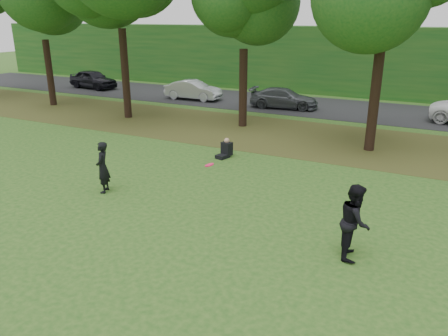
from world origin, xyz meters
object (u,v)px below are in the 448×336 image
at_px(player_left, 103,167).
at_px(player_right, 355,221).
at_px(seated_person, 226,150).
at_px(frisbee, 209,165).

relative_size(player_left, player_right, 0.92).
height_order(player_right, seated_person, player_right).
distance_m(player_left, player_right, 8.49).
height_order(player_left, seated_person, player_left).
xyz_separation_m(player_right, seated_person, (-6.49, 5.91, -0.65)).
bearing_deg(frisbee, seated_person, 111.80).
height_order(player_left, player_right, player_right).
relative_size(player_left, seated_person, 2.14).
bearing_deg(player_left, frisbee, 63.68).
distance_m(player_left, frisbee, 4.26).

